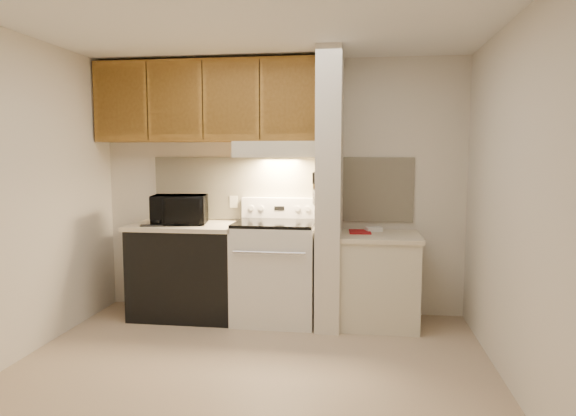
# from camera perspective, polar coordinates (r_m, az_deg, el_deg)

# --- Properties ---
(floor) EXTENTS (3.60, 3.60, 0.00)m
(floor) POSITION_cam_1_polar(r_m,az_deg,el_deg) (3.98, -4.21, -17.45)
(floor) COLOR tan
(floor) RESTS_ON ground
(ceiling) EXTENTS (3.60, 3.60, 0.00)m
(ceiling) POSITION_cam_1_polar(r_m,az_deg,el_deg) (3.76, -4.52, 20.13)
(ceiling) COLOR white
(ceiling) RESTS_ON wall_back
(wall_back) EXTENTS (3.60, 2.50, 0.02)m
(wall_back) POSITION_cam_1_polar(r_m,az_deg,el_deg) (5.13, -0.80, 2.31)
(wall_back) COLOR beige
(wall_back) RESTS_ON floor
(wall_left) EXTENTS (0.02, 3.00, 2.50)m
(wall_left) POSITION_cam_1_polar(r_m,az_deg,el_deg) (4.41, -27.87, 1.00)
(wall_left) COLOR beige
(wall_left) RESTS_ON floor
(wall_right) EXTENTS (0.02, 3.00, 2.50)m
(wall_right) POSITION_cam_1_polar(r_m,az_deg,el_deg) (3.72, 23.83, 0.38)
(wall_right) COLOR beige
(wall_right) RESTS_ON floor
(backsplash) EXTENTS (2.60, 0.02, 0.63)m
(backsplash) POSITION_cam_1_polar(r_m,az_deg,el_deg) (5.12, -0.82, 2.14)
(backsplash) COLOR beige
(backsplash) RESTS_ON wall_back
(range_body) EXTENTS (0.76, 0.65, 0.92)m
(range_body) POSITION_cam_1_polar(r_m,az_deg,el_deg) (4.91, -1.40, -7.18)
(range_body) COLOR silver
(range_body) RESTS_ON floor
(oven_window) EXTENTS (0.50, 0.01, 0.30)m
(oven_window) POSITION_cam_1_polar(r_m,az_deg,el_deg) (4.60, -2.05, -7.59)
(oven_window) COLOR black
(oven_window) RESTS_ON range_body
(oven_handle) EXTENTS (0.65, 0.02, 0.02)m
(oven_handle) POSITION_cam_1_polar(r_m,az_deg,el_deg) (4.52, -2.14, -4.99)
(oven_handle) COLOR silver
(oven_handle) RESTS_ON range_body
(cooktop) EXTENTS (0.74, 0.64, 0.03)m
(cooktop) POSITION_cam_1_polar(r_m,az_deg,el_deg) (4.83, -1.42, -1.69)
(cooktop) COLOR black
(cooktop) RESTS_ON range_body
(range_backguard) EXTENTS (0.76, 0.08, 0.20)m
(range_backguard) POSITION_cam_1_polar(r_m,az_deg,el_deg) (5.09, -0.90, 0.02)
(range_backguard) COLOR silver
(range_backguard) RESTS_ON range_body
(range_display) EXTENTS (0.10, 0.01, 0.04)m
(range_display) POSITION_cam_1_polar(r_m,az_deg,el_deg) (5.05, -0.98, -0.03)
(range_display) COLOR black
(range_display) RESTS_ON range_backguard
(range_knob_left_outer) EXTENTS (0.05, 0.02, 0.05)m
(range_knob_left_outer) POSITION_cam_1_polar(r_m,az_deg,el_deg) (5.10, -4.09, 0.02)
(range_knob_left_outer) COLOR silver
(range_knob_left_outer) RESTS_ON range_backguard
(range_knob_left_inner) EXTENTS (0.05, 0.02, 0.05)m
(range_knob_left_inner) POSITION_cam_1_polar(r_m,az_deg,el_deg) (5.08, -2.99, -0.00)
(range_knob_left_inner) COLOR silver
(range_knob_left_inner) RESTS_ON range_backguard
(range_knob_right_inner) EXTENTS (0.05, 0.02, 0.05)m
(range_knob_right_inner) POSITION_cam_1_polar(r_m,az_deg,el_deg) (5.02, 1.05, -0.06)
(range_knob_right_inner) COLOR silver
(range_knob_right_inner) RESTS_ON range_backguard
(range_knob_right_outer) EXTENTS (0.05, 0.02, 0.05)m
(range_knob_right_outer) POSITION_cam_1_polar(r_m,az_deg,el_deg) (5.01, 2.18, -0.08)
(range_knob_right_outer) COLOR silver
(range_knob_right_outer) RESTS_ON range_backguard
(dishwasher_front) EXTENTS (1.00, 0.63, 0.87)m
(dishwasher_front) POSITION_cam_1_polar(r_m,az_deg,el_deg) (5.14, -11.18, -6.99)
(dishwasher_front) COLOR black
(dishwasher_front) RESTS_ON floor
(left_countertop) EXTENTS (1.04, 0.67, 0.04)m
(left_countertop) POSITION_cam_1_polar(r_m,az_deg,el_deg) (5.06, -11.29, -1.96)
(left_countertop) COLOR beige
(left_countertop) RESTS_ON dishwasher_front
(spoon_rest) EXTENTS (0.24, 0.14, 0.02)m
(spoon_rest) POSITION_cam_1_polar(r_m,az_deg,el_deg) (4.96, -14.78, -1.88)
(spoon_rest) COLOR black
(spoon_rest) RESTS_ON left_countertop
(teal_jar) EXTENTS (0.09, 0.09, 0.09)m
(teal_jar) POSITION_cam_1_polar(r_m,az_deg,el_deg) (5.24, -10.00, -0.95)
(teal_jar) COLOR #2E655E
(teal_jar) RESTS_ON left_countertop
(outlet) EXTENTS (0.08, 0.01, 0.12)m
(outlet) POSITION_cam_1_polar(r_m,az_deg,el_deg) (5.22, -6.06, 0.68)
(outlet) COLOR beige
(outlet) RESTS_ON backsplash
(microwave) EXTENTS (0.56, 0.43, 0.28)m
(microwave) POSITION_cam_1_polar(r_m,az_deg,el_deg) (5.04, -11.94, -0.17)
(microwave) COLOR black
(microwave) RESTS_ON left_countertop
(partition_pillar) EXTENTS (0.22, 0.70, 2.50)m
(partition_pillar) POSITION_cam_1_polar(r_m,az_deg,el_deg) (4.73, 4.67, 1.98)
(partition_pillar) COLOR beige
(partition_pillar) RESTS_ON floor
(pillar_trim) EXTENTS (0.01, 0.70, 0.04)m
(pillar_trim) POSITION_cam_1_polar(r_m,az_deg,el_deg) (4.74, 3.27, 2.60)
(pillar_trim) COLOR olive
(pillar_trim) RESTS_ON partition_pillar
(knife_strip) EXTENTS (0.02, 0.42, 0.04)m
(knife_strip) POSITION_cam_1_polar(r_m,az_deg,el_deg) (4.69, 3.15, 2.81)
(knife_strip) COLOR black
(knife_strip) RESTS_ON partition_pillar
(knife_blade_a) EXTENTS (0.01, 0.03, 0.16)m
(knife_blade_a) POSITION_cam_1_polar(r_m,az_deg,el_deg) (4.54, 2.82, 1.44)
(knife_blade_a) COLOR silver
(knife_blade_a) RESTS_ON knife_strip
(knife_handle_a) EXTENTS (0.02, 0.02, 0.10)m
(knife_handle_a) POSITION_cam_1_polar(r_m,az_deg,el_deg) (4.53, 2.84, 3.33)
(knife_handle_a) COLOR black
(knife_handle_a) RESTS_ON knife_strip
(knife_blade_b) EXTENTS (0.01, 0.04, 0.18)m
(knife_blade_b) POSITION_cam_1_polar(r_m,az_deg,el_deg) (4.63, 2.92, 1.40)
(knife_blade_b) COLOR silver
(knife_blade_b) RESTS_ON knife_strip
(knife_handle_b) EXTENTS (0.02, 0.02, 0.10)m
(knife_handle_b) POSITION_cam_1_polar(r_m,az_deg,el_deg) (4.60, 2.91, 3.37)
(knife_handle_b) COLOR black
(knife_handle_b) RESTS_ON knife_strip
(knife_blade_c) EXTENTS (0.01, 0.04, 0.20)m
(knife_blade_c) POSITION_cam_1_polar(r_m,az_deg,el_deg) (4.71, 3.01, 1.36)
(knife_blade_c) COLOR silver
(knife_blade_c) RESTS_ON knife_strip
(knife_handle_c) EXTENTS (0.02, 0.02, 0.10)m
(knife_handle_c) POSITION_cam_1_polar(r_m,az_deg,el_deg) (4.70, 3.02, 3.42)
(knife_handle_c) COLOR black
(knife_handle_c) RESTS_ON knife_strip
(knife_blade_d) EXTENTS (0.01, 0.04, 0.16)m
(knife_blade_d) POSITION_cam_1_polar(r_m,az_deg,el_deg) (4.79, 3.09, 1.67)
(knife_blade_d) COLOR silver
(knife_blade_d) RESTS_ON knife_strip
(knife_handle_d) EXTENTS (0.02, 0.02, 0.10)m
(knife_handle_d) POSITION_cam_1_polar(r_m,az_deg,el_deg) (4.76, 3.08, 3.46)
(knife_handle_d) COLOR black
(knife_handle_d) RESTS_ON knife_strip
(knife_blade_e) EXTENTS (0.01, 0.04, 0.18)m
(knife_blade_e) POSITION_cam_1_polar(r_m,az_deg,el_deg) (4.86, 3.16, 1.62)
(knife_blade_e) COLOR silver
(knife_blade_e) RESTS_ON knife_strip
(knife_handle_e) EXTENTS (0.02, 0.02, 0.10)m
(knife_handle_e) POSITION_cam_1_polar(r_m,az_deg,el_deg) (4.84, 3.17, 3.50)
(knife_handle_e) COLOR black
(knife_handle_e) RESTS_ON knife_strip
(oven_mitt) EXTENTS (0.03, 0.10, 0.25)m
(oven_mitt) POSITION_cam_1_polar(r_m,az_deg,el_deg) (4.91, 3.24, 1.61)
(oven_mitt) COLOR gray
(oven_mitt) RESTS_ON partition_pillar
(right_cab_base) EXTENTS (0.70, 0.60, 0.81)m
(right_cab_base) POSITION_cam_1_polar(r_m,az_deg,el_deg) (4.86, 10.06, -8.08)
(right_cab_base) COLOR beige
(right_cab_base) RESTS_ON floor
(right_countertop) EXTENTS (0.74, 0.64, 0.04)m
(right_countertop) POSITION_cam_1_polar(r_m,az_deg,el_deg) (4.78, 10.15, -3.13)
(right_countertop) COLOR beige
(right_countertop) RESTS_ON right_cab_base
(red_folder) EXTENTS (0.21, 0.28, 0.01)m
(red_folder) POSITION_cam_1_polar(r_m,az_deg,el_deg) (4.87, 7.99, -2.63)
(red_folder) COLOR maroon
(red_folder) RESTS_ON right_countertop
(white_box) EXTENTS (0.17, 0.14, 0.04)m
(white_box) POSITION_cam_1_polar(r_m,az_deg,el_deg) (4.95, 9.50, -2.34)
(white_box) COLOR white
(white_box) RESTS_ON right_countertop
(range_hood) EXTENTS (0.78, 0.44, 0.15)m
(range_hood) POSITION_cam_1_polar(r_m,az_deg,el_deg) (4.91, -1.20, 6.52)
(range_hood) COLOR beige
(range_hood) RESTS_ON upper_cabinets
(hood_lip) EXTENTS (0.78, 0.04, 0.06)m
(hood_lip) POSITION_cam_1_polar(r_m,az_deg,el_deg) (4.70, -1.61, 5.99)
(hood_lip) COLOR beige
(hood_lip) RESTS_ON range_hood
(upper_cabinets) EXTENTS (2.18, 0.33, 0.77)m
(upper_cabinets) POSITION_cam_1_polar(r_m,az_deg,el_deg) (5.13, -8.92, 11.58)
(upper_cabinets) COLOR olive
(upper_cabinets) RESTS_ON wall_back
(cab_door_a) EXTENTS (0.46, 0.01, 0.63)m
(cab_door_a) POSITION_cam_1_polar(r_m,az_deg,el_deg) (5.28, -18.14, 11.20)
(cab_door_a) COLOR olive
(cab_door_a) RESTS_ON upper_cabinets
(cab_gap_a) EXTENTS (0.01, 0.01, 0.73)m
(cab_gap_a) POSITION_cam_1_polar(r_m,az_deg,el_deg) (5.16, -15.37, 11.40)
(cab_gap_a) COLOR black
(cab_gap_a) RESTS_ON upper_cabinets
(cab_door_b) EXTENTS (0.46, 0.01, 0.63)m
(cab_door_b) POSITION_cam_1_polar(r_m,az_deg,el_deg) (5.06, -12.47, 11.58)
(cab_door_b) COLOR olive
(cab_door_b) RESTS_ON upper_cabinets
(cab_gap_b) EXTENTS (0.01, 0.01, 0.73)m
(cab_gap_b) POSITION_cam_1_polar(r_m,az_deg,el_deg) (4.98, -9.47, 11.74)
(cab_gap_b) COLOR black
(cab_gap_b) RESTS_ON upper_cabinets
(cab_door_c) EXTENTS (0.46, 0.01, 0.63)m
(cab_door_c) POSITION_cam_1_polar(r_m,az_deg,el_deg) (4.90, -6.36, 11.87)
(cab_door_c) COLOR olive
(cab_door_c) RESTS_ON upper_cabinets
(cab_gap_c) EXTENTS (0.01, 0.01, 0.73)m
(cab_gap_c) POSITION_cam_1_polar(r_m,az_deg,el_deg) (4.84, -3.17, 11.97)
(cab_gap_c) COLOR black
(cab_gap_c) RESTS_ON upper_cabinets
(cab_door_d) EXTENTS (0.46, 0.01, 0.63)m
(cab_door_d) POSITION_cam_1_polar(r_m,az_deg,el_deg) (4.80, 0.10, 12.04)
(cab_door_d) COLOR olive
(cab_door_d) RESTS_ON upper_cabinets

